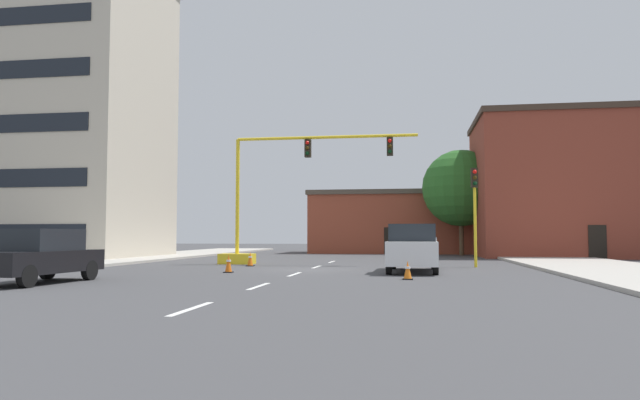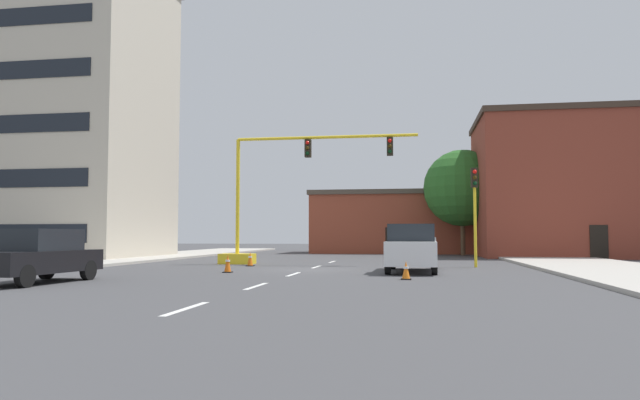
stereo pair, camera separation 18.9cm
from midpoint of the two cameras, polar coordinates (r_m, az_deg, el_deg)
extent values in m
plane|color=#424244|center=(26.19, -1.05, -6.82)|extent=(160.00, 160.00, 0.00)
cube|color=#B2ADA3|center=(38.14, -18.67, -5.49)|extent=(6.00, 56.00, 0.14)
cube|color=#B2ADA3|center=(34.82, 23.37, -5.59)|extent=(6.00, 56.00, 0.14)
cube|color=silver|center=(12.71, -12.49, -10.28)|extent=(0.16, 2.40, 0.01)
cube|color=silver|center=(17.91, -5.92, -8.34)|extent=(0.16, 2.40, 0.01)
cube|color=silver|center=(23.25, -2.37, -7.23)|extent=(0.16, 2.40, 0.01)
cube|color=silver|center=(28.65, -0.16, -6.53)|extent=(0.16, 2.40, 0.01)
cube|color=silver|center=(34.08, 1.34, -6.04)|extent=(0.16, 2.40, 0.01)
cube|color=beige|center=(44.88, -24.12, 7.57)|extent=(13.60, 10.40, 19.79)
cube|color=black|center=(39.84, -28.55, -2.88)|extent=(11.15, 0.06, 1.10)
cube|color=black|center=(39.98, -28.41, 1.85)|extent=(11.15, 0.06, 1.10)
cube|color=black|center=(40.40, -28.27, 6.51)|extent=(11.15, 0.06, 1.10)
cube|color=black|center=(41.08, -28.14, 11.05)|extent=(11.15, 0.06, 1.10)
cube|color=black|center=(42.00, -28.01, 15.41)|extent=(11.15, 0.06, 1.10)
cube|color=brown|center=(52.09, 7.29, -2.40)|extent=(13.92, 7.34, 4.97)
cube|color=#4C4238|center=(52.21, 7.26, 0.55)|extent=(14.22, 7.64, 0.40)
cube|color=black|center=(48.39, 7.16, -3.96)|extent=(1.10, 0.06, 2.20)
cube|color=brown|center=(46.03, 23.82, 0.97)|extent=(13.77, 9.64, 9.72)
cube|color=#3D2D23|center=(46.67, 23.66, 7.18)|extent=(14.07, 9.94, 0.40)
cube|color=black|center=(41.24, 25.65, -3.73)|extent=(1.10, 0.06, 2.20)
cube|color=yellow|center=(31.96, -7.89, -5.69)|extent=(1.80, 1.20, 0.55)
cylinder|color=yellow|center=(32.00, -7.84, 0.36)|extent=(0.20, 0.20, 6.20)
cylinder|color=yellow|center=(31.30, 0.75, 6.13)|extent=(9.68, 0.16, 0.16)
cube|color=black|center=(31.37, -1.00, 5.04)|extent=(0.32, 0.36, 0.95)
sphere|color=red|center=(31.22, -1.06, 5.59)|extent=(0.20, 0.20, 0.20)
sphere|color=#38280A|center=(31.18, -1.06, 5.09)|extent=(0.20, 0.20, 0.20)
sphere|color=black|center=(31.14, -1.06, 4.58)|extent=(0.20, 0.20, 0.20)
cube|color=black|center=(30.91, 7.00, 5.20)|extent=(0.32, 0.36, 0.95)
sphere|color=red|center=(30.76, 6.99, 5.76)|extent=(0.20, 0.20, 0.20)
sphere|color=#38280A|center=(30.72, 6.99, 5.24)|extent=(0.20, 0.20, 0.20)
sphere|color=black|center=(30.68, 6.99, 4.72)|extent=(0.20, 0.20, 0.20)
cylinder|color=yellow|center=(29.26, 15.04, -1.65)|extent=(0.14, 0.14, 4.80)
cube|color=black|center=(29.38, 14.98, 2.10)|extent=(0.32, 0.36, 0.95)
sphere|color=red|center=(29.22, 15.01, 2.68)|extent=(0.20, 0.20, 0.20)
sphere|color=#38280A|center=(29.19, 15.02, 2.13)|extent=(0.20, 0.20, 0.20)
sphere|color=black|center=(29.17, 15.03, 1.58)|extent=(0.20, 0.20, 0.20)
cylinder|color=brown|center=(46.57, 13.86, -3.42)|extent=(0.36, 0.36, 2.98)
sphere|color=#286023|center=(46.71, 13.79, 1.14)|extent=(5.95, 5.95, 5.95)
cube|color=white|center=(25.04, 9.16, -5.06)|extent=(2.11, 5.44, 0.95)
cube|color=#1E2328|center=(24.13, 9.10, -3.17)|extent=(1.87, 1.84, 0.70)
cube|color=white|center=(26.22, 9.20, -3.78)|extent=(2.05, 2.85, 0.16)
cylinder|color=black|center=(23.22, 11.32, -6.34)|extent=(0.23, 0.68, 0.68)
cylinder|color=black|center=(23.26, 6.85, -6.38)|extent=(0.23, 0.68, 0.68)
cylinder|color=black|center=(26.89, 11.18, -5.94)|extent=(0.23, 0.68, 0.68)
cylinder|color=black|center=(26.92, 7.32, -5.98)|extent=(0.23, 0.68, 0.68)
cube|color=black|center=(20.94, -25.61, -5.43)|extent=(2.12, 4.61, 0.70)
cube|color=#1E2328|center=(21.00, -25.39, -3.52)|extent=(1.84, 2.40, 0.70)
cylinder|color=black|center=(22.67, -24.87, -6.16)|extent=(0.26, 0.69, 0.68)
cylinder|color=black|center=(21.71, -21.40, -6.38)|extent=(0.26, 0.69, 0.68)
cylinder|color=black|center=(19.25, -26.53, -6.65)|extent=(0.26, 0.69, 0.68)
cube|color=black|center=(24.55, -8.76, -6.96)|extent=(0.36, 0.36, 0.04)
cone|color=orange|center=(24.53, -8.75, -6.07)|extent=(0.28, 0.28, 0.73)
cylinder|color=white|center=(24.52, -8.75, -5.86)|extent=(0.19, 0.19, 0.08)
cube|color=black|center=(20.65, 8.64, -7.62)|extent=(0.36, 0.36, 0.04)
cone|color=orange|center=(20.63, 8.63, -6.72)|extent=(0.28, 0.28, 0.61)
cylinder|color=white|center=(20.63, 8.63, -6.52)|extent=(0.19, 0.19, 0.08)
cube|color=black|center=(29.52, -6.64, -6.38)|extent=(0.36, 0.36, 0.04)
cone|color=orange|center=(29.51, -6.63, -5.68)|extent=(0.28, 0.28, 0.68)
cylinder|color=white|center=(29.50, -6.63, -5.53)|extent=(0.19, 0.19, 0.08)
camera|label=1|loc=(0.09, -89.82, -0.01)|focal=32.87mm
camera|label=2|loc=(0.09, 90.18, 0.01)|focal=32.87mm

